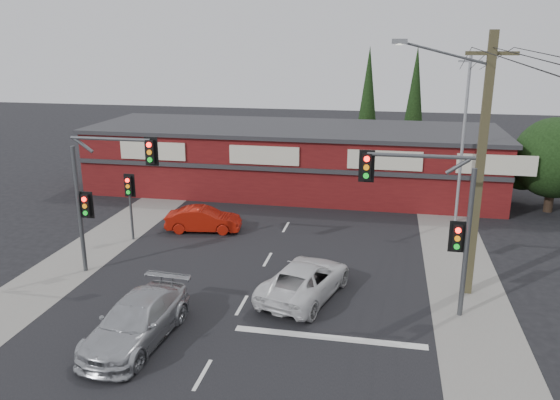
% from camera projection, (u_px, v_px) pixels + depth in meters
% --- Properties ---
extents(ground, '(120.00, 120.00, 0.00)m').
position_uv_depth(ground, '(241.00, 308.00, 20.45)').
color(ground, black).
rests_on(ground, ground).
extents(road_strip, '(14.00, 70.00, 0.01)m').
position_uv_depth(road_strip, '(269.00, 257.00, 25.15)').
color(road_strip, black).
rests_on(road_strip, ground).
extents(verge_left, '(3.00, 70.00, 0.02)m').
position_uv_depth(verge_left, '(100.00, 244.00, 26.73)').
color(verge_left, gray).
rests_on(verge_left, ground).
extents(verge_right, '(3.00, 70.00, 0.02)m').
position_uv_depth(verge_right, '(461.00, 272.00, 23.57)').
color(verge_right, gray).
rests_on(verge_right, ground).
extents(stop_line, '(6.50, 0.35, 0.01)m').
position_uv_depth(stop_line, '(329.00, 337.00, 18.38)').
color(stop_line, silver).
rests_on(stop_line, ground).
extents(white_suv, '(3.55, 5.41, 1.38)m').
position_uv_depth(white_suv, '(305.00, 280.00, 21.21)').
color(white_suv, silver).
rests_on(white_suv, ground).
extents(silver_suv, '(2.41, 5.18, 1.46)m').
position_uv_depth(silver_suv, '(137.00, 321.00, 18.01)').
color(silver_suv, '#B0B2B6').
rests_on(silver_suv, ground).
extents(red_sedan, '(4.01, 1.84, 1.27)m').
position_uv_depth(red_sedan, '(204.00, 219.00, 28.45)').
color(red_sedan, '#A6170A').
rests_on(red_sedan, ground).
extents(lane_dashes, '(0.12, 42.52, 0.01)m').
position_uv_depth(lane_dashes, '(256.00, 280.00, 22.76)').
color(lane_dashes, silver).
rests_on(lane_dashes, ground).
extents(shop_building, '(27.30, 8.40, 4.22)m').
position_uv_depth(shop_building, '(293.00, 158.00, 36.01)').
color(shop_building, '#541012').
rests_on(shop_building, ground).
extents(tree_cluster, '(5.90, 5.10, 5.50)m').
position_uv_depth(tree_cluster, '(556.00, 162.00, 31.43)').
color(tree_cluster, '#2D2116').
rests_on(tree_cluster, ground).
extents(conifer_near, '(1.80, 1.80, 9.25)m').
position_uv_depth(conifer_near, '(368.00, 97.00, 40.83)').
color(conifer_near, '#2D2116').
rests_on(conifer_near, ground).
extents(conifer_far, '(1.80, 1.80, 9.25)m').
position_uv_depth(conifer_far, '(415.00, 96.00, 42.06)').
color(conifer_far, '#2D2116').
rests_on(conifer_far, ground).
extents(traffic_mast_left, '(3.77, 0.27, 5.97)m').
position_uv_depth(traffic_mast_left, '(100.00, 185.00, 22.41)').
color(traffic_mast_left, '#47494C').
rests_on(traffic_mast_left, ground).
extents(traffic_mast_right, '(3.96, 0.27, 5.97)m').
position_uv_depth(traffic_mast_right, '(436.00, 210.00, 19.00)').
color(traffic_mast_right, '#47494C').
rests_on(traffic_mast_right, ground).
extents(pedestal_signal, '(0.55, 0.27, 3.38)m').
position_uv_depth(pedestal_signal, '(130.00, 193.00, 26.75)').
color(pedestal_signal, '#47494C').
rests_on(pedestal_signal, ground).
extents(utility_pole, '(4.38, 0.59, 10.00)m').
position_uv_depth(utility_pole, '(477.00, 160.00, 20.18)').
color(utility_pole, '#4D462B').
rests_on(utility_pole, ground).
extents(steel_pole, '(1.20, 0.16, 9.00)m').
position_uv_depth(steel_pole, '(463.00, 137.00, 28.74)').
color(steel_pole, gray).
rests_on(steel_pole, ground).
extents(power_lines, '(2.01, 29.00, 1.22)m').
position_uv_depth(power_lines, '(527.00, 65.00, 13.99)').
color(power_lines, black).
rests_on(power_lines, ground).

